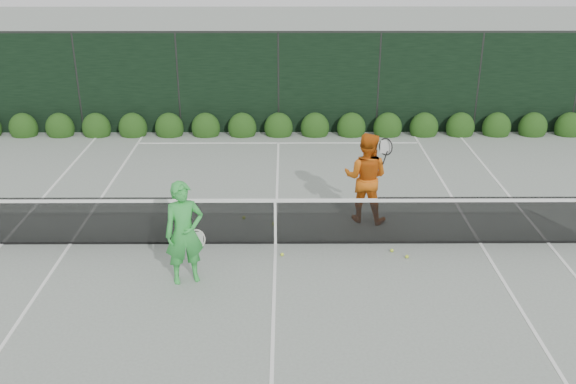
{
  "coord_description": "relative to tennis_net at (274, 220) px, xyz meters",
  "views": [
    {
      "loc": [
        0.2,
        -11.46,
        5.93
      ],
      "look_at": [
        0.25,
        0.3,
        1.0
      ],
      "focal_mm": 40.0,
      "sensor_mm": 36.0,
      "label": 1
    }
  ],
  "objects": [
    {
      "name": "player_woman",
      "position": [
        -1.54,
        -1.41,
        0.41
      ],
      "size": [
        0.8,
        0.65,
        1.89
      ],
      "rotation": [
        0.0,
        0.0,
        0.33
      ],
      "color": "green",
      "rests_on": "ground"
    },
    {
      "name": "windscreen_fence",
      "position": [
        0.02,
        -2.71,
        0.98
      ],
      "size": [
        32.0,
        21.07,
        3.06
      ],
      "color": "black",
      "rests_on": "ground"
    },
    {
      "name": "tennis_net",
      "position": [
        0.0,
        0.0,
        0.0
      ],
      "size": [
        12.9,
        0.1,
        1.07
      ],
      "color": "black",
      "rests_on": "ground"
    },
    {
      "name": "hedge_row",
      "position": [
        0.02,
        7.15,
        -0.3
      ],
      "size": [
        31.66,
        0.65,
        0.94
      ],
      "color": "#19380F",
      "rests_on": "ground"
    },
    {
      "name": "court_lines",
      "position": [
        0.02,
        0.0,
        -0.53
      ],
      "size": [
        11.03,
        23.83,
        0.01
      ],
      "color": "white",
      "rests_on": "ground"
    },
    {
      "name": "ground",
      "position": [
        0.02,
        0.0,
        -0.53
      ],
      "size": [
        80.0,
        80.0,
        0.0
      ],
      "primitive_type": "plane",
      "color": "gray",
      "rests_on": "ground"
    },
    {
      "name": "tennis_balls",
      "position": [
        0.86,
        0.11,
        -0.5
      ],
      "size": [
        3.3,
        1.85,
        0.07
      ],
      "color": "#C6E332",
      "rests_on": "ground"
    },
    {
      "name": "player_man",
      "position": [
        1.93,
        1.14,
        0.45
      ],
      "size": [
        1.13,
        1.0,
        1.96
      ],
      "rotation": [
        0.0,
        0.0,
        2.83
      ],
      "color": "#CE5C11",
      "rests_on": "ground"
    }
  ]
}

